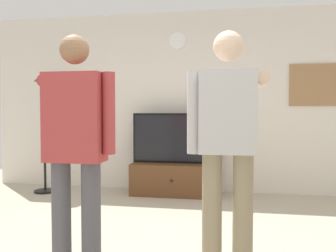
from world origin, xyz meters
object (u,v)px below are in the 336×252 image
(floor_lamp, at_px, (44,106))
(wall_clock, at_px, (178,41))
(television, at_px, (175,138))
(tv_stand, at_px, (174,179))
(framed_picture, at_px, (313,85))
(person_standing_nearer_lamp, at_px, (76,140))
(person_standing_nearer_couch, at_px, (228,141))

(floor_lamp, bearing_deg, wall_clock, 13.88)
(television, distance_m, wall_clock, 1.47)
(tv_stand, bearing_deg, framed_picture, 8.65)
(tv_stand, relative_size, framed_picture, 1.92)
(tv_stand, height_order, framed_picture, framed_picture)
(floor_lamp, height_order, person_standing_nearer_lamp, floor_lamp)
(person_standing_nearer_lamp, bearing_deg, wall_clock, 84.22)
(tv_stand, distance_m, floor_lamp, 2.20)
(tv_stand, distance_m, person_standing_nearer_lamp, 2.77)
(floor_lamp, xyz_separation_m, person_standing_nearer_lamp, (1.63, -2.46, -0.28))
(tv_stand, bearing_deg, wall_clock, 90.00)
(framed_picture, relative_size, floor_lamp, 0.36)
(wall_clock, relative_size, person_standing_nearer_lamp, 0.14)
(person_standing_nearer_lamp, height_order, person_standing_nearer_couch, person_standing_nearer_couch)
(wall_clock, bearing_deg, television, -90.00)
(television, bearing_deg, tv_stand, -90.00)
(floor_lamp, bearing_deg, framed_picture, 7.09)
(television, relative_size, framed_picture, 1.93)
(person_standing_nearer_couch, bearing_deg, television, 106.92)
(tv_stand, height_order, wall_clock, wall_clock)
(television, xyz_separation_m, framed_picture, (1.94, 0.25, 0.76))
(television, height_order, framed_picture, framed_picture)
(person_standing_nearer_lamp, bearing_deg, framed_picture, 52.70)
(wall_clock, distance_m, person_standing_nearer_couch, 3.21)
(framed_picture, bearing_deg, television, -172.69)
(framed_picture, distance_m, person_standing_nearer_lamp, 3.74)
(television, distance_m, floor_lamp, 1.99)
(wall_clock, relative_size, framed_picture, 0.39)
(television, bearing_deg, floor_lamp, -173.14)
(framed_picture, distance_m, person_standing_nearer_couch, 3.12)
(tv_stand, bearing_deg, television, 90.00)
(floor_lamp, relative_size, person_standing_nearer_lamp, 1.02)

